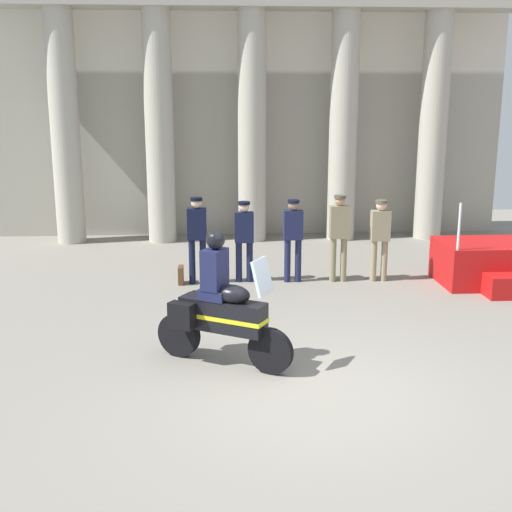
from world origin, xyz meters
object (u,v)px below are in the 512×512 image
Objects in this scene: reviewing_stand at (503,264)px; motorcycle_with_rider at (218,309)px; officer_in_row_1 at (244,235)px; officer_in_row_4 at (380,234)px; officer_in_row_0 at (197,233)px; officer_in_row_2 at (293,234)px; officer_in_row_3 at (339,231)px; briefcase_on_ground at (181,275)px.

motorcycle_with_rider is (-5.72, -3.78, 0.39)m from reviewing_stand.
officer_in_row_4 is (2.75, -0.10, 0.01)m from officer_in_row_1.
officer_in_row_4 is at bearing -179.89° from officer_in_row_0.
officer_in_row_1 is 0.87× the size of motorcycle_with_rider.
officer_in_row_4 reaches higher than officer_in_row_1.
officer_in_row_2 is (1.93, 0.04, -0.04)m from officer_in_row_0.
officer_in_row_3 reaches higher than reviewing_stand.
officer_in_row_4 is at bearing 81.27° from motorcycle_with_rider.
officer_in_row_3 reaches higher than officer_in_row_2.
officer_in_row_4 is (0.84, -0.02, -0.06)m from officer_in_row_3.
motorcycle_with_rider is at bearing -79.75° from briefcase_on_ground.
officer_in_row_3 is (1.92, -0.08, 0.08)m from officer_in_row_1.
reviewing_stand is at bearing 171.00° from officer_in_row_4.
officer_in_row_4 is (1.77, -0.04, -0.01)m from officer_in_row_2.
officer_in_row_2 is at bearing -1.16° from officer_in_row_4.
reviewing_stand is 1.48× the size of officer_in_row_2.
officer_in_row_1 is 4.31m from motorcycle_with_rider.
officer_in_row_3 is (2.86, 0.02, 0.01)m from officer_in_row_0.
officer_in_row_2 is 4.69× the size of briefcase_on_ground.
motorcycle_with_rider is (-0.53, -4.27, -0.18)m from officer_in_row_1.
officer_in_row_4 is (-2.43, 0.39, 0.58)m from reviewing_stand.
officer_in_row_0 reaches higher than officer_in_row_1.
officer_in_row_3 is at bearing -179.55° from officer_in_row_0.
reviewing_stand is 2.53m from officer_in_row_4.
motorcycle_with_rider is (-2.45, -4.19, -0.26)m from officer_in_row_3.
officer_in_row_1 is at bearing 3.97° from briefcase_on_ground.
officer_in_row_3 is at bearing 0.09° from briefcase_on_ground.
officer_in_row_0 is 4.88× the size of briefcase_on_ground.
officer_in_row_4 is at bearing -0.17° from briefcase_on_ground.
officer_in_row_4 is 4.12m from briefcase_on_ground.
motorcycle_with_rider is at bearing 95.78° from officer_in_row_0.
motorcycle_with_rider reaches higher than briefcase_on_ground.
officer_in_row_0 is at bearing 0.11° from officer_in_row_4.
reviewing_stand is at bearing 176.47° from officer_in_row_0.
officer_in_row_0 is 1.06× the size of officer_in_row_1.
motorcycle_with_rider reaches higher than officer_in_row_1.
motorcycle_with_rider reaches higher than officer_in_row_3.
briefcase_on_ground is at bearing -0.04° from officer_in_row_4.
officer_in_row_0 reaches higher than briefcase_on_ground.
reviewing_stand is at bearing 62.96° from motorcycle_with_rider.
motorcycle_with_rider is at bearing 59.83° from officer_in_row_3.
officer_in_row_0 reaches higher than officer_in_row_2.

